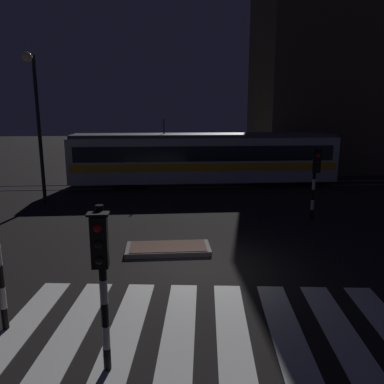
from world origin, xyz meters
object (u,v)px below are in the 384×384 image
(traffic_light_kerb_mid_left, at_px, (102,267))
(tram, at_px, (204,158))
(traffic_light_corner_far_right, at_px, (315,173))
(street_lamp_trackside_left, at_px, (36,112))

(traffic_light_kerb_mid_left, xyz_separation_m, tram, (3.66, 17.47, -0.33))
(traffic_light_corner_far_right, bearing_deg, tram, 115.46)
(traffic_light_kerb_mid_left, relative_size, tram, 0.19)
(traffic_light_kerb_mid_left, height_order, tram, tram)
(street_lamp_trackside_left, height_order, tram, street_lamp_trackside_left)
(tram, bearing_deg, traffic_light_kerb_mid_left, -101.84)
(traffic_light_corner_far_right, xyz_separation_m, tram, (-3.88, 8.15, -0.34))
(tram, bearing_deg, street_lamp_trackside_left, -152.95)
(traffic_light_kerb_mid_left, bearing_deg, traffic_light_corner_far_right, 51.03)
(traffic_light_kerb_mid_left, xyz_separation_m, street_lamp_trackside_left, (-4.92, 13.09, 2.51))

